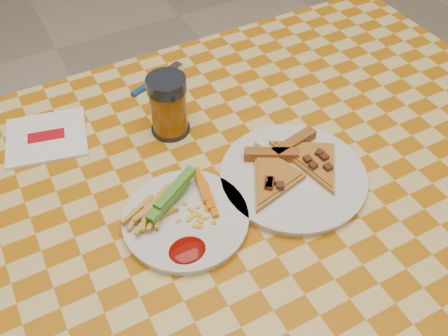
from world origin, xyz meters
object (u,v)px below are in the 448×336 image
Objects in this scene: table at (232,220)px; plate_right at (293,177)px; plate_left at (186,220)px; drink_glass at (168,106)px.

plate_right is at bearing -11.93° from table.
plate_right is at bearing -0.85° from plate_left.
table is 5.31× the size of plate_right.
drink_glass is (-0.03, 0.19, 0.13)m from table.
table is 0.12m from plate_left.
plate_right is (0.10, -0.02, 0.08)m from table.
plate_left and plate_right have the same top height.
table is 0.13m from plate_right.
plate_left is at bearing 179.15° from plate_right.
plate_right is 0.25m from drink_glass.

